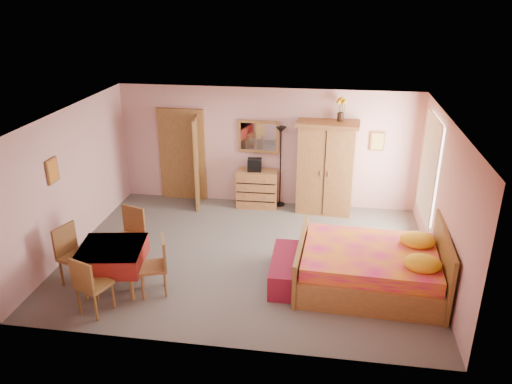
% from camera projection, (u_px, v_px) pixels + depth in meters
% --- Properties ---
extents(floor, '(6.50, 6.50, 0.00)m').
position_uv_depth(floor, '(248.00, 256.00, 9.11)').
color(floor, slate).
rests_on(floor, ground).
extents(ceiling, '(6.50, 6.50, 0.00)m').
position_uv_depth(ceiling, '(247.00, 116.00, 8.11)').
color(ceiling, brown).
rests_on(ceiling, wall_back).
extents(wall_back, '(6.50, 0.10, 2.60)m').
position_uv_depth(wall_back, '(267.00, 147.00, 10.89)').
color(wall_back, '#D79D9C').
rests_on(wall_back, floor).
extents(wall_front, '(6.50, 0.10, 2.60)m').
position_uv_depth(wall_front, '(215.00, 264.00, 6.33)').
color(wall_front, '#D79D9C').
rests_on(wall_front, floor).
extents(wall_left, '(0.10, 5.00, 2.60)m').
position_uv_depth(wall_left, '(71.00, 180.00, 9.06)').
color(wall_left, '#D79D9C').
rests_on(wall_left, floor).
extents(wall_right, '(0.10, 5.00, 2.60)m').
position_uv_depth(wall_right, '(443.00, 202.00, 8.16)').
color(wall_right, '#D79D9C').
rests_on(wall_right, floor).
extents(doorway, '(1.06, 0.12, 2.15)m').
position_uv_depth(doorway, '(183.00, 156.00, 11.23)').
color(doorway, '#9E6B35').
rests_on(doorway, floor).
extents(window, '(0.08, 1.40, 1.95)m').
position_uv_depth(window, '(430.00, 168.00, 9.20)').
color(window, white).
rests_on(window, wall_right).
extents(picture_left, '(0.04, 0.32, 0.42)m').
position_uv_depth(picture_left, '(52.00, 171.00, 8.35)').
color(picture_left, orange).
rests_on(picture_left, wall_left).
extents(picture_back, '(0.30, 0.04, 0.40)m').
position_uv_depth(picture_back, '(378.00, 141.00, 10.44)').
color(picture_back, '#D8BF59').
rests_on(picture_back, wall_back).
extents(chest_of_drawers, '(0.90, 0.46, 0.84)m').
position_uv_depth(chest_of_drawers, '(257.00, 189.00, 11.01)').
color(chest_of_drawers, '#B06F3B').
rests_on(chest_of_drawers, floor).
extents(wall_mirror, '(0.91, 0.10, 0.72)m').
position_uv_depth(wall_mirror, '(259.00, 137.00, 10.77)').
color(wall_mirror, silver).
rests_on(wall_mirror, wall_back).
extents(stereo, '(0.31, 0.24, 0.28)m').
position_uv_depth(stereo, '(255.00, 165.00, 10.80)').
color(stereo, black).
rests_on(stereo, chest_of_drawers).
extents(floor_lamp, '(0.27, 0.27, 1.80)m').
position_uv_depth(floor_lamp, '(280.00, 167.00, 10.88)').
color(floor_lamp, black).
rests_on(floor_lamp, floor).
extents(wardrobe, '(1.32, 0.75, 2.00)m').
position_uv_depth(wardrobe, '(326.00, 168.00, 10.55)').
color(wardrobe, '#A56C38').
rests_on(wardrobe, floor).
extents(sunflower_vase, '(0.20, 0.20, 0.48)m').
position_uv_depth(sunflower_vase, '(341.00, 109.00, 10.15)').
color(sunflower_vase, yellow).
rests_on(sunflower_vase, wardrobe).
extents(bed, '(2.40, 1.93, 1.08)m').
position_uv_depth(bed, '(370.00, 257.00, 8.01)').
color(bed, '#D51466').
rests_on(bed, floor).
extents(bench, '(0.50, 1.31, 0.44)m').
position_uv_depth(bench, '(286.00, 269.00, 8.27)').
color(bench, maroon).
rests_on(bench, floor).
extents(dining_table, '(1.15, 1.15, 0.73)m').
position_uv_depth(dining_table, '(113.00, 267.00, 8.05)').
color(dining_table, maroon).
rests_on(dining_table, floor).
extents(chair_south, '(0.56, 0.56, 0.95)m').
position_uv_depth(chair_south, '(94.00, 284.00, 7.40)').
color(chair_south, olive).
rests_on(chair_south, floor).
extents(chair_north, '(0.59, 0.59, 1.03)m').
position_uv_depth(chair_north, '(127.00, 238.00, 8.66)').
color(chair_north, '#A97539').
rests_on(chair_north, floor).
extents(chair_west, '(0.58, 0.58, 1.01)m').
position_uv_depth(chair_west, '(76.00, 256.00, 8.09)').
color(chair_west, olive).
rests_on(chair_west, floor).
extents(chair_east, '(0.56, 0.56, 0.95)m').
position_uv_depth(chair_east, '(152.00, 266.00, 7.86)').
color(chair_east, '#9E6535').
rests_on(chair_east, floor).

